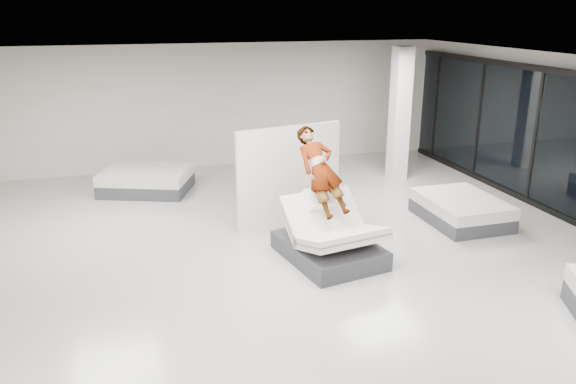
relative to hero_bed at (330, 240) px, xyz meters
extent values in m
plane|color=#AAA8A1|center=(-0.72, -0.50, -0.35)|extent=(14.00, 14.00, 0.00)
plane|color=black|center=(-0.72, -0.50, 2.85)|extent=(14.00, 14.00, 0.00)
cube|color=beige|center=(-0.72, 6.50, 1.25)|extent=(12.00, 0.04, 3.20)
cube|color=#323237|center=(0.00, 0.02, -0.20)|extent=(1.63, 1.99, 0.31)
cube|color=silver|center=(-0.05, 0.28, 0.33)|extent=(1.45, 1.01, 0.75)
cube|color=slate|center=(-0.05, 0.28, 0.33)|extent=(1.45, 0.91, 0.64)
cube|color=silver|center=(0.07, -0.37, 0.17)|extent=(1.48, 1.14, 0.42)
cube|color=slate|center=(0.07, -0.37, 0.17)|extent=(1.49, 1.11, 0.26)
cube|color=white|center=(-0.07, 0.36, 0.63)|extent=(0.54, 0.43, 0.33)
imported|color=slate|center=(-0.06, 0.32, 0.82)|extent=(0.87, 1.64, 1.31)
cube|color=black|center=(0.22, 0.01, 0.62)|extent=(0.07, 0.15, 0.08)
cube|color=silver|center=(-0.19, 1.70, 0.63)|extent=(2.14, 0.53, 1.97)
cube|color=#323237|center=(3.12, 0.91, -0.22)|extent=(1.35, 1.80, 0.27)
cube|color=silver|center=(3.12, 0.91, 0.03)|extent=(1.35, 1.80, 0.22)
cube|color=#323237|center=(-2.74, 4.67, -0.21)|extent=(2.30, 2.03, 0.29)
cube|color=silver|center=(-2.74, 4.67, 0.05)|extent=(2.30, 2.03, 0.24)
cube|color=silver|center=(3.28, 4.00, 1.25)|extent=(0.40, 0.40, 3.20)
cube|color=black|center=(5.18, 1.50, 1.10)|extent=(0.09, 0.08, 2.80)
cube|color=black|center=(5.18, 3.50, 1.10)|extent=(0.09, 0.08, 2.80)
cube|color=black|center=(5.18, 5.50, 1.10)|extent=(0.09, 0.08, 2.80)
camera|label=1|loc=(-3.15, -8.11, 3.70)|focal=35.00mm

